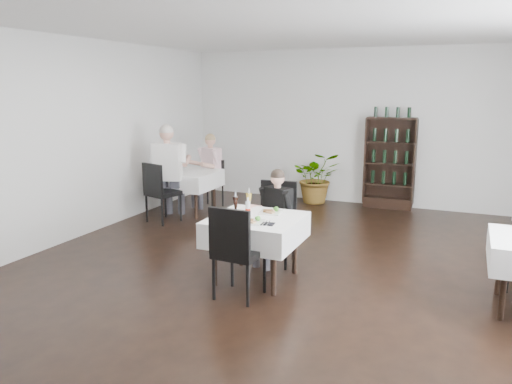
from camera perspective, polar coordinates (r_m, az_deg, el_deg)
room_shell at (r=5.62m, az=2.83°, el=4.01°), size 9.00×9.00×9.00m
wine_shelf at (r=9.73m, az=15.02°, el=3.11°), size 0.90×0.28×1.75m
main_table at (r=5.91m, az=0.01°, el=-4.29°), size 1.03×1.03×0.77m
left_table at (r=9.15m, az=-7.71°, el=1.43°), size 0.98×0.98×0.77m
potted_tree at (r=9.96m, az=6.95°, el=1.67°), size 1.15×1.09×1.02m
main_chair_far at (r=6.55m, az=2.30°, el=-2.82°), size 0.53×0.54×1.06m
main_chair_near at (r=5.37m, az=-2.37°, el=-6.29°), size 0.50×0.50×1.04m
left_chair_far at (r=9.62m, az=-5.07°, el=1.36°), size 0.46×0.46×0.90m
left_chair_near at (r=8.55m, az=-11.03°, el=0.36°), size 0.59×0.59×1.03m
diner_main at (r=6.40m, az=2.09°, el=-2.05°), size 0.54×0.58×1.25m
diner_left_far at (r=9.60m, az=-5.52°, el=3.14°), size 0.63×0.66×1.40m
diner_left_near at (r=8.73m, az=-9.92°, el=3.13°), size 0.70×0.75×1.66m
plate_far at (r=6.05m, az=1.71°, el=-2.27°), size 0.28×0.28×0.08m
plate_near at (r=5.63m, az=-0.42°, el=-3.36°), size 0.26×0.26×0.08m
pilsner_dark at (r=5.86m, az=-2.34°, el=-1.66°), size 0.07×0.07×0.31m
pilsner_lager at (r=6.00m, az=-0.82°, el=-1.30°), size 0.07×0.07×0.32m
coke_bottle at (r=5.85m, az=-0.93°, el=-1.98°), size 0.06×0.06×0.24m
napkin_cutlery at (r=5.58m, az=1.20°, el=-3.64°), size 0.19×0.19×0.02m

